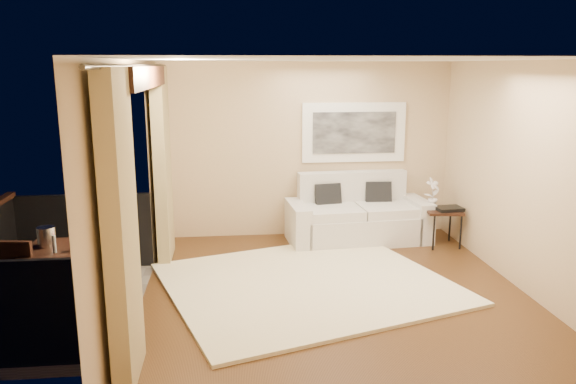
{
  "coord_description": "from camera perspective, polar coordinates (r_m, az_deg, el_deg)",
  "views": [
    {
      "loc": [
        -1.22,
        -6.08,
        2.64
      ],
      "look_at": [
        -0.47,
        0.91,
        1.05
      ],
      "focal_mm": 35.0,
      "sensor_mm": 36.0,
      "label": 1
    }
  ],
  "objects": [
    {
      "name": "floor",
      "position": [
        6.74,
        4.86,
        -10.37
      ],
      "size": [
        5.0,
        5.0,
        0.0
      ],
      "primitive_type": "plane",
      "color": "#513217",
      "rests_on": "ground"
    },
    {
      "name": "room_shell",
      "position": [
        6.15,
        -14.95,
        11.21
      ],
      "size": [
        5.0,
        6.4,
        5.0
      ],
      "color": "white",
      "rests_on": "ground"
    },
    {
      "name": "balcony",
      "position": [
        6.88,
        -23.65,
        -9.35
      ],
      "size": [
        1.81,
        2.6,
        1.17
      ],
      "color": "#605B56",
      "rests_on": "ground"
    },
    {
      "name": "curtains",
      "position": [
        6.28,
        -14.16,
        0.37
      ],
      "size": [
        0.16,
        4.8,
        2.64
      ],
      "color": "tan",
      "rests_on": "ground"
    },
    {
      "name": "artwork",
      "position": [
        8.82,
        6.71,
        6.02
      ],
      "size": [
        1.62,
        0.07,
        0.92
      ],
      "color": "white",
      "rests_on": "room_shell"
    },
    {
      "name": "rug",
      "position": [
        6.99,
        1.98,
        -9.27
      ],
      "size": [
        3.99,
        3.72,
        0.04
      ],
      "primitive_type": "cube",
      "rotation": [
        0.0,
        0.0,
        0.31
      ],
      "color": "#FDF3CB",
      "rests_on": "floor"
    },
    {
      "name": "sofa",
      "position": [
        8.71,
        6.99,
        -2.52
      ],
      "size": [
        2.19,
        1.08,
        1.02
      ],
      "rotation": [
        0.0,
        0.0,
        0.08
      ],
      "color": "silver",
      "rests_on": "floor"
    },
    {
      "name": "side_table",
      "position": [
        8.64,
        15.47,
        -2.09
      ],
      "size": [
        0.57,
        0.57,
        0.56
      ],
      "rotation": [
        0.0,
        0.0,
        -0.12
      ],
      "color": "black",
      "rests_on": "floor"
    },
    {
      "name": "tray",
      "position": [
        8.59,
        16.03,
        -1.63
      ],
      "size": [
        0.4,
        0.31,
        0.05
      ],
      "primitive_type": "cube",
      "rotation": [
        0.0,
        0.0,
        0.09
      ],
      "color": "black",
      "rests_on": "side_table"
    },
    {
      "name": "orchid",
      "position": [
        8.66,
        14.49,
        -0.06
      ],
      "size": [
        0.28,
        0.25,
        0.45
      ],
      "primitive_type": "imported",
      "rotation": [
        0.0,
        0.0,
        0.44
      ],
      "color": "white",
      "rests_on": "side_table"
    },
    {
      "name": "bistro_table",
      "position": [
        6.15,
        -21.87,
        -5.99
      ],
      "size": [
        0.71,
        0.71,
        0.84
      ],
      "rotation": [
        0.0,
        0.0,
        -0.0
      ],
      "color": "black",
      "rests_on": "balcony"
    },
    {
      "name": "balcony_chair_far",
      "position": [
        7.5,
        -19.3,
        -4.34
      ],
      "size": [
        0.49,
        0.5,
        0.92
      ],
      "rotation": [
        0.0,
        0.0,
        3.44
      ],
      "color": "black",
      "rests_on": "balcony"
    },
    {
      "name": "balcony_chair_near",
      "position": [
        6.07,
        -26.55,
        -8.52
      ],
      "size": [
        0.48,
        0.49,
        1.0
      ],
      "rotation": [
        0.0,
        0.0,
        -0.13
      ],
      "color": "black",
      "rests_on": "balcony"
    },
    {
      "name": "ice_bucket",
      "position": [
        6.22,
        -23.33,
        -4.18
      ],
      "size": [
        0.18,
        0.18,
        0.2
      ],
      "primitive_type": "cylinder",
      "color": "white",
      "rests_on": "bistro_table"
    },
    {
      "name": "candle",
      "position": [
        6.24,
        -20.74,
        -4.51
      ],
      "size": [
        0.06,
        0.06,
        0.07
      ],
      "primitive_type": "cylinder",
      "color": "red",
      "rests_on": "bistro_table"
    },
    {
      "name": "vase",
      "position": [
        5.97,
        -22.67,
        -4.89
      ],
      "size": [
        0.04,
        0.04,
        0.18
      ],
      "primitive_type": "cylinder",
      "color": "silver",
      "rests_on": "bistro_table"
    },
    {
      "name": "glass_a",
      "position": [
        5.98,
        -20.95,
        -5.02
      ],
      "size": [
        0.06,
        0.06,
        0.12
      ],
      "primitive_type": "cylinder",
      "color": "silver",
      "rests_on": "bistro_table"
    },
    {
      "name": "glass_b",
      "position": [
        6.12,
        -20.15,
        -4.56
      ],
      "size": [
        0.06,
        0.06,
        0.12
      ],
      "primitive_type": "cylinder",
      "color": "white",
      "rests_on": "bistro_table"
    }
  ]
}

